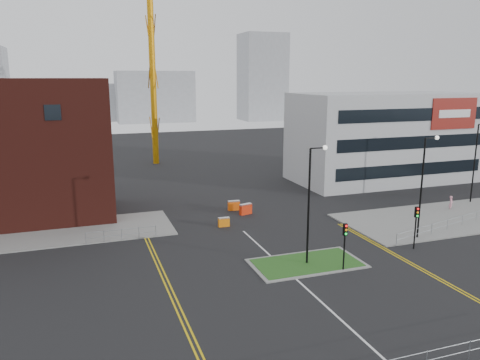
% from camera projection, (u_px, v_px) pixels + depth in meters
% --- Properties ---
extents(ground, '(200.00, 200.00, 0.00)m').
position_uv_depth(ground, '(338.00, 317.00, 28.05)').
color(ground, black).
rests_on(ground, ground).
extents(pavement_left, '(28.00, 8.00, 0.12)m').
position_uv_depth(pavement_left, '(15.00, 237.00, 41.93)').
color(pavement_left, slate).
rests_on(pavement_left, ground).
extents(pavement_right, '(24.00, 10.00, 0.12)m').
position_uv_depth(pavement_right, '(455.00, 217.00, 48.00)').
color(pavement_right, slate).
rests_on(pavement_right, ground).
extents(island_kerb, '(8.60, 4.60, 0.08)m').
position_uv_depth(island_kerb, '(307.00, 263.00, 36.06)').
color(island_kerb, slate).
rests_on(island_kerb, ground).
extents(grass_island, '(8.00, 4.00, 0.12)m').
position_uv_depth(grass_island, '(307.00, 263.00, 36.06)').
color(grass_island, '#204E1A').
rests_on(grass_island, ground).
extents(office_block, '(25.00, 12.20, 12.00)m').
position_uv_depth(office_block, '(384.00, 137.00, 64.58)').
color(office_block, '#ABADB0').
rests_on(office_block, ground).
extents(tower_crane, '(53.01, 1.82, 36.34)m').
position_uv_depth(tower_crane, '(187.00, 6.00, 74.69)').
color(tower_crane, '#CB820B').
rests_on(tower_crane, ground).
extents(streetlamp_island, '(1.46, 0.36, 9.18)m').
position_uv_depth(streetlamp_island, '(312.00, 196.00, 34.97)').
color(streetlamp_island, black).
rests_on(streetlamp_island, ground).
extents(streetlamp_right_near, '(1.46, 0.36, 9.18)m').
position_uv_depth(streetlamp_right_near, '(424.00, 179.00, 40.66)').
color(streetlamp_right_near, black).
rests_on(streetlamp_right_near, ground).
extents(streetlamp_right_far, '(1.46, 0.36, 9.18)m').
position_uv_depth(streetlamp_right_far, '(477.00, 156.00, 52.52)').
color(streetlamp_right_far, black).
rests_on(streetlamp_right_far, ground).
extents(traffic_light_island, '(0.28, 0.33, 3.65)m').
position_uv_depth(traffic_light_island, '(345.00, 238.00, 34.29)').
color(traffic_light_island, black).
rests_on(traffic_light_island, ground).
extents(traffic_light_right, '(0.28, 0.33, 3.65)m').
position_uv_depth(traffic_light_right, '(416.00, 219.00, 38.70)').
color(traffic_light_right, black).
rests_on(traffic_light_right, ground).
extents(railing_left, '(6.05, 0.05, 1.10)m').
position_uv_depth(railing_left, '(122.00, 233.00, 40.97)').
color(railing_left, gray).
rests_on(railing_left, ground).
extents(railing_right, '(19.05, 5.05, 1.10)m').
position_uv_depth(railing_right, '(463.00, 218.00, 45.05)').
color(railing_right, gray).
rests_on(railing_right, ground).
extents(centre_line, '(0.15, 30.00, 0.01)m').
position_uv_depth(centre_line, '(322.00, 302.00, 29.89)').
color(centre_line, silver).
rests_on(centre_line, ground).
extents(yellow_left_a, '(0.12, 24.00, 0.01)m').
position_uv_depth(yellow_left_a, '(160.00, 273.00, 34.39)').
color(yellow_left_a, gold).
rests_on(yellow_left_a, ground).
extents(yellow_left_b, '(0.12, 24.00, 0.01)m').
position_uv_depth(yellow_left_b, '(164.00, 272.00, 34.49)').
color(yellow_left_b, gold).
rests_on(yellow_left_b, ground).
extents(yellow_right_a, '(0.12, 20.00, 0.01)m').
position_uv_depth(yellow_right_a, '(404.00, 261.00, 36.62)').
color(yellow_right_a, gold).
rests_on(yellow_right_a, ground).
extents(yellow_right_b, '(0.12, 20.00, 0.01)m').
position_uv_depth(yellow_right_b, '(408.00, 260.00, 36.72)').
color(yellow_right_b, gold).
rests_on(yellow_right_b, ground).
extents(skyline_b, '(24.00, 12.00, 16.00)m').
position_uv_depth(skyline_b, '(155.00, 97.00, 149.47)').
color(skyline_b, gray).
rests_on(skyline_b, ground).
extents(skyline_c, '(14.00, 12.00, 28.00)m').
position_uv_depth(skyline_c, '(262.00, 77.00, 154.77)').
color(skyline_c, gray).
rests_on(skyline_c, ground).
extents(skyline_d, '(30.00, 12.00, 12.00)m').
position_uv_depth(skyline_d, '(95.00, 102.00, 153.36)').
color(skyline_d, gray).
rests_on(skyline_d, ground).
extents(pedestrian, '(0.69, 0.67, 1.60)m').
position_uv_depth(pedestrian, '(451.00, 203.00, 50.42)').
color(pedestrian, pink).
rests_on(pedestrian, ground).
extents(barrier_left, '(1.08, 0.37, 0.91)m').
position_uv_depth(barrier_left, '(224.00, 222.00, 44.98)').
color(barrier_left, orange).
rests_on(barrier_left, ground).
extents(barrier_mid, '(1.29, 0.50, 1.06)m').
position_uv_depth(barrier_mid, '(234.00, 205.00, 50.51)').
color(barrier_mid, '#F55C0D').
rests_on(barrier_mid, ground).
extents(barrier_right, '(1.41, 0.79, 1.13)m').
position_uv_depth(barrier_right, '(246.00, 209.00, 49.00)').
color(barrier_right, red).
rests_on(barrier_right, ground).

